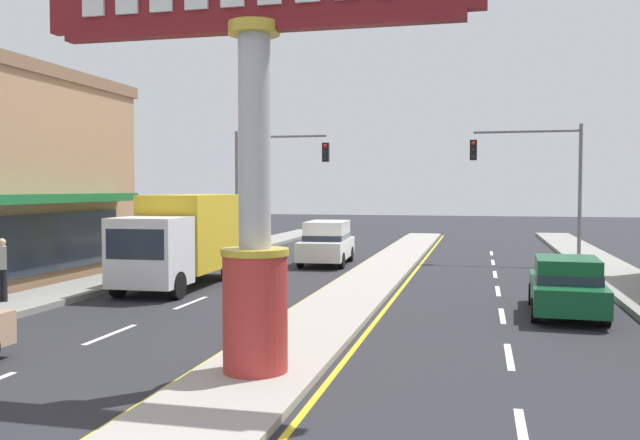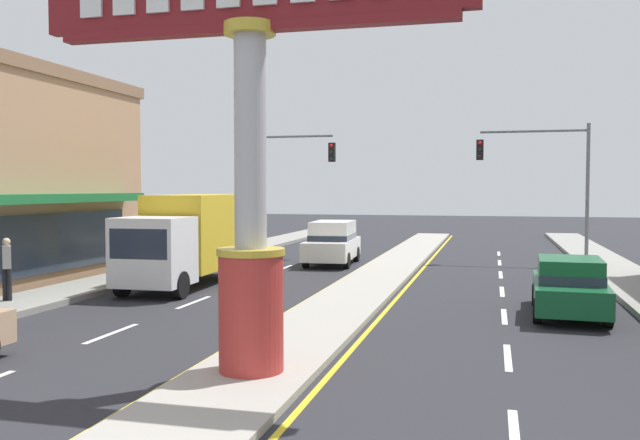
{
  "view_description": "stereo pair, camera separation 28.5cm",
  "coord_description": "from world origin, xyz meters",
  "px_view_note": "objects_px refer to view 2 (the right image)",
  "views": [
    {
      "loc": [
        3.8,
        -4.58,
        3.34
      ],
      "look_at": [
        0.15,
        10.81,
        2.6
      ],
      "focal_mm": 37.89,
      "sensor_mm": 36.0,
      "label": 1
    },
    {
      "loc": [
        4.08,
        -4.51,
        3.34
      ],
      "look_at": [
        0.15,
        10.81,
        2.6
      ],
      "focal_mm": 37.89,
      "sensor_mm": 36.0,
      "label": 2
    }
  ],
  "objects_px": {
    "traffic_light_right_side": "(546,168)",
    "suv_far_left_oncoming": "(332,242)",
    "traffic_light_left_side": "(276,170)",
    "sedan_near_right_lane": "(569,286)",
    "box_truck_near_left_lane": "(189,236)",
    "district_sign": "(250,145)",
    "pedestrian_far_side": "(7,265)"
  },
  "relations": [
    {
      "from": "sedan_near_right_lane",
      "to": "box_truck_near_left_lane",
      "type": "distance_m",
      "value": 12.48
    },
    {
      "from": "box_truck_near_left_lane",
      "to": "traffic_light_right_side",
      "type": "bearing_deg",
      "value": 39.38
    },
    {
      "from": "district_sign",
      "to": "traffic_light_left_side",
      "type": "height_order",
      "value": "district_sign"
    },
    {
      "from": "traffic_light_right_side",
      "to": "sedan_near_right_lane",
      "type": "bearing_deg",
      "value": -91.27
    },
    {
      "from": "box_truck_near_left_lane",
      "to": "sedan_near_right_lane",
      "type": "bearing_deg",
      "value": -12.7
    },
    {
      "from": "traffic_light_left_side",
      "to": "suv_far_left_oncoming",
      "type": "distance_m",
      "value": 5.73
    },
    {
      "from": "district_sign",
      "to": "suv_far_left_oncoming",
      "type": "distance_m",
      "value": 18.25
    },
    {
      "from": "pedestrian_far_side",
      "to": "traffic_light_left_side",
      "type": "bearing_deg",
      "value": 79.81
    },
    {
      "from": "district_sign",
      "to": "suv_far_left_oncoming",
      "type": "height_order",
      "value": "district_sign"
    },
    {
      "from": "traffic_light_left_side",
      "to": "district_sign",
      "type": "bearing_deg",
      "value": -73.09
    },
    {
      "from": "traffic_light_right_side",
      "to": "box_truck_near_left_lane",
      "type": "distance_m",
      "value": 16.28
    },
    {
      "from": "sedan_near_right_lane",
      "to": "traffic_light_left_side",
      "type": "bearing_deg",
      "value": 133.1
    },
    {
      "from": "sedan_near_right_lane",
      "to": "pedestrian_far_side",
      "type": "relative_size",
      "value": 2.47
    },
    {
      "from": "district_sign",
      "to": "box_truck_near_left_lane",
      "type": "relative_size",
      "value": 1.12
    },
    {
      "from": "traffic_light_right_side",
      "to": "suv_far_left_oncoming",
      "type": "distance_m",
      "value": 10.04
    },
    {
      "from": "suv_far_left_oncoming",
      "to": "traffic_light_left_side",
      "type": "bearing_deg",
      "value": 139.51
    },
    {
      "from": "pedestrian_far_side",
      "to": "suv_far_left_oncoming",
      "type": "bearing_deg",
      "value": 63.21
    },
    {
      "from": "traffic_light_left_side",
      "to": "sedan_near_right_lane",
      "type": "height_order",
      "value": "traffic_light_left_side"
    },
    {
      "from": "traffic_light_left_side",
      "to": "box_truck_near_left_lane",
      "type": "height_order",
      "value": "traffic_light_left_side"
    },
    {
      "from": "district_sign",
      "to": "pedestrian_far_side",
      "type": "relative_size",
      "value": 4.38
    },
    {
      "from": "traffic_light_left_side",
      "to": "box_truck_near_left_lane",
      "type": "relative_size",
      "value": 0.89
    },
    {
      "from": "traffic_light_right_side",
      "to": "suv_far_left_oncoming",
      "type": "xyz_separation_m",
      "value": [
        -9.09,
        -2.76,
        -3.26
      ]
    },
    {
      "from": "box_truck_near_left_lane",
      "to": "pedestrian_far_side",
      "type": "bearing_deg",
      "value": -120.26
    },
    {
      "from": "box_truck_near_left_lane",
      "to": "traffic_light_left_side",
      "type": "bearing_deg",
      "value": 91.31
    },
    {
      "from": "traffic_light_left_side",
      "to": "box_truck_near_left_lane",
      "type": "bearing_deg",
      "value": -88.69
    },
    {
      "from": "traffic_light_left_side",
      "to": "box_truck_near_left_lane",
      "type": "xyz_separation_m",
      "value": [
        0.24,
        -10.5,
        -2.55
      ]
    },
    {
      "from": "box_truck_near_left_lane",
      "to": "district_sign",
      "type": "bearing_deg",
      "value": -59.47
    },
    {
      "from": "traffic_light_right_side",
      "to": "pedestrian_far_side",
      "type": "relative_size",
      "value": 3.5
    },
    {
      "from": "suv_far_left_oncoming",
      "to": "district_sign",
      "type": "bearing_deg",
      "value": -81.2
    },
    {
      "from": "traffic_light_left_side",
      "to": "suv_far_left_oncoming",
      "type": "height_order",
      "value": "traffic_light_left_side"
    },
    {
      "from": "sedan_near_right_lane",
      "to": "suv_far_left_oncoming",
      "type": "xyz_separation_m",
      "value": [
        -8.8,
        10.17,
        0.2
      ]
    },
    {
      "from": "sedan_near_right_lane",
      "to": "pedestrian_far_side",
      "type": "xyz_separation_m",
      "value": [
        -15.21,
        -2.53,
        0.4
      ]
    }
  ]
}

